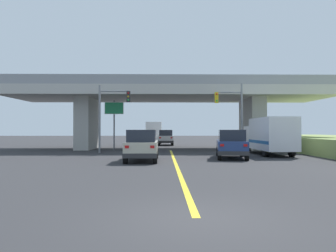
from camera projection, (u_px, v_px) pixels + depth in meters
The scene contains 11 objects.
ground at pixel (170, 149), 35.08m from camera, with size 160.00×160.00×0.00m, color #2B2B2D.
overpass_bridge at pixel (170, 101), 35.14m from camera, with size 32.98×9.41×7.18m.
lane_divider_stripe at pixel (175, 163), 19.91m from camera, with size 0.20×24.83×0.01m, color yellow.
suv_lead at pixel (142, 145), 21.27m from camera, with size 2.03×4.60×2.02m.
suv_crossing at pixel (231, 144), 23.27m from camera, with size 2.61×4.79×2.02m.
box_truck at pixel (269, 135), 26.74m from camera, with size 2.33×7.48×2.97m.
sedan_oncoming at pixel (166, 137), 43.74m from camera, with size 1.98×4.84×2.02m.
traffic_signal_nearside at pixel (233, 110), 29.37m from camera, with size 2.51×0.36×6.17m.
traffic_signal_farside at pixel (110, 109), 28.74m from camera, with size 2.76×0.36×5.92m.
highway_sign at pixel (114, 113), 32.21m from camera, with size 1.85×0.17×4.90m.
semi_truck_distant at pixel (154, 132), 51.04m from camera, with size 2.33×7.20×3.19m.
Camera 1 is at (-0.77, -7.51, 2.01)m, focal length 35.23 mm.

